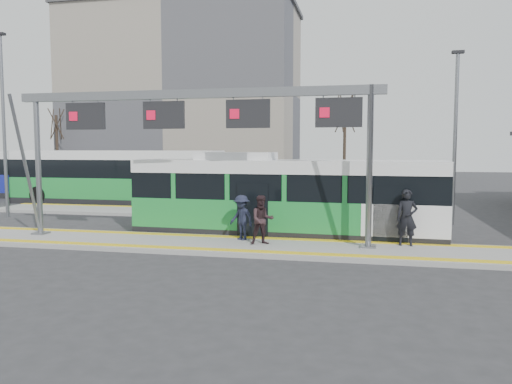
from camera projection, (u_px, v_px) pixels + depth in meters
ground at (204, 246)px, 17.07m from camera, size 120.00×120.00×0.00m
platform_main at (204, 244)px, 17.06m from camera, size 22.00×3.00×0.15m
platform_second at (178, 212)px, 25.69m from camera, size 20.00×3.00×0.15m
tactile_main at (203, 242)px, 17.05m from camera, size 22.00×2.65×0.02m
tactile_second at (186, 208)px, 26.81m from camera, size 20.00×0.35×0.02m
gantry at (195, 120)px, 17.01m from camera, size 13.00×1.68×5.20m
apartment_block at (184, 94)px, 54.27m from camera, size 24.50×12.50×18.40m
hero_bus at (284, 198)px, 19.01m from camera, size 11.73×2.95×3.20m
bg_bus_green at (116, 178)px, 30.16m from camera, size 12.93×2.97×3.22m
bg_bus_blue at (11, 174)px, 34.58m from camera, size 12.19×2.85×3.17m
passenger_a at (407, 218)px, 16.37m from camera, size 0.68×0.45×1.86m
passenger_b at (262, 220)px, 16.63m from camera, size 0.98×0.89×1.64m
passenger_c at (242, 218)px, 17.42m from camera, size 1.17×1.01×1.57m
tree_left at (272, 126)px, 48.02m from camera, size 1.40×1.40×7.25m
tree_mid at (345, 114)px, 45.66m from camera, size 1.40×1.40×8.58m
tree_far at (56, 125)px, 49.72m from camera, size 1.40×1.40×7.55m
lamp_west at (4, 121)px, 23.97m from camera, size 0.50×0.25×8.81m
lamp_east at (455, 133)px, 21.51m from camera, size 0.50×0.25×7.50m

